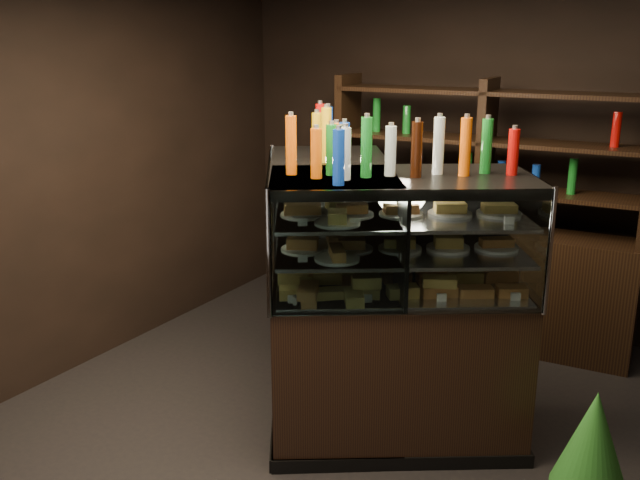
% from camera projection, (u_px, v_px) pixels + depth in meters
% --- Properties ---
extents(ground, '(5.00, 5.00, 0.00)m').
position_uv_depth(ground, '(386.00, 478.00, 3.84)').
color(ground, black).
rests_on(ground, ground).
extents(room_shell, '(5.02, 5.02, 3.01)m').
position_uv_depth(room_shell, '(397.00, 115.00, 3.30)').
color(room_shell, black).
rests_on(room_shell, ground).
extents(display_case, '(2.01, 1.61, 1.58)m').
position_uv_depth(display_case, '(362.00, 342.00, 4.27)').
color(display_case, black).
rests_on(display_case, ground).
extents(food_display, '(1.56, 1.19, 0.48)m').
position_uv_depth(food_display, '(363.00, 235.00, 4.08)').
color(food_display, '#DC894E').
rests_on(food_display, display_case).
extents(bottles_top, '(1.39, 1.05, 0.30)m').
position_uv_depth(bottles_top, '(366.00, 144.00, 3.94)').
color(bottles_top, black).
rests_on(bottles_top, display_case).
extents(potted_conifer, '(0.36, 0.36, 0.78)m').
position_uv_depth(potted_conifer, '(593.00, 438.00, 3.41)').
color(potted_conifer, black).
rests_on(potted_conifer, ground).
extents(back_shelving, '(2.32, 0.55, 2.00)m').
position_uv_depth(back_shelving, '(478.00, 263.00, 5.47)').
color(back_shelving, black).
rests_on(back_shelving, ground).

